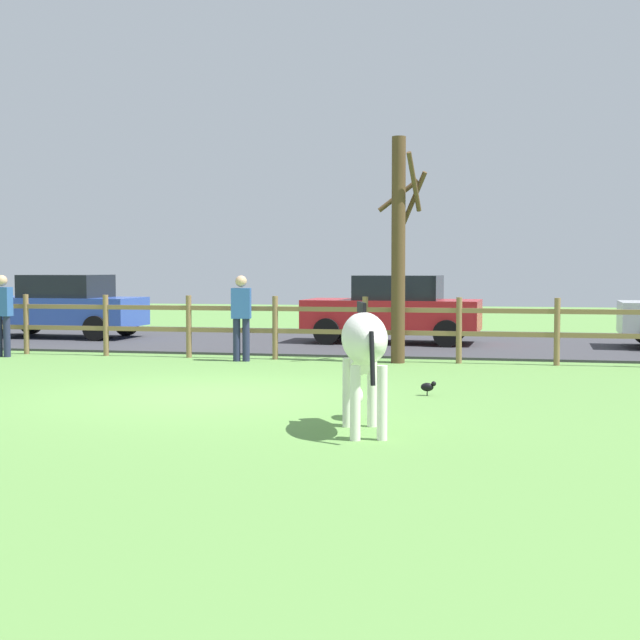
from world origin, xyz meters
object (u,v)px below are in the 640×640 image
(zebra, at_px, (363,347))
(visitor_left_of_tree, at_px, (2,312))
(crow_on_grass, at_px, (428,387))
(parked_car_blue, at_px, (63,306))
(parked_car_red, at_px, (394,309))
(visitor_right_of_tree, at_px, (241,314))
(bare_tree, at_px, (399,245))

(zebra, bearing_deg, visitor_left_of_tree, 141.45)
(zebra, distance_m, visitor_left_of_tree, 10.71)
(zebra, bearing_deg, crow_on_grass, 81.23)
(visitor_left_of_tree, bearing_deg, parked_car_blue, 102.52)
(parked_car_blue, bearing_deg, parked_car_red, 0.33)
(crow_on_grass, bearing_deg, visitor_right_of_tree, 134.96)
(crow_on_grass, relative_size, visitor_right_of_tree, 0.13)
(bare_tree, distance_m, zebra, 7.30)
(bare_tree, height_order, parked_car_blue, bare_tree)
(parked_car_red, bearing_deg, parked_car_blue, -179.67)
(bare_tree, bearing_deg, visitor_right_of_tree, -173.49)
(parked_car_red, bearing_deg, visitor_left_of_tree, -149.25)
(zebra, bearing_deg, bare_tree, 93.73)
(parked_car_red, distance_m, visitor_left_of_tree, 8.52)
(visitor_left_of_tree, bearing_deg, crow_on_grass, -22.96)
(crow_on_grass, xyz_separation_m, parked_car_red, (-1.50, 8.10, 0.72))
(visitor_right_of_tree, bearing_deg, bare_tree, 6.51)
(zebra, distance_m, parked_car_blue, 14.41)
(parked_car_red, bearing_deg, zebra, -84.57)
(visitor_right_of_tree, bearing_deg, zebra, -63.24)
(visitor_left_of_tree, relative_size, visitor_right_of_tree, 1.00)
(bare_tree, height_order, visitor_right_of_tree, bare_tree)
(zebra, xyz_separation_m, visitor_left_of_tree, (-8.37, 6.67, -0.02))
(crow_on_grass, height_order, parked_car_red, parked_car_red)
(parked_car_red, bearing_deg, bare_tree, -81.44)
(bare_tree, bearing_deg, parked_car_red, 98.56)
(parked_car_blue, distance_m, parked_car_red, 8.28)
(zebra, distance_m, parked_car_red, 11.08)
(bare_tree, height_order, parked_car_red, bare_tree)
(zebra, distance_m, crow_on_grass, 3.07)
(bare_tree, height_order, zebra, bare_tree)
(parked_car_blue, bearing_deg, visitor_right_of_tree, -35.16)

